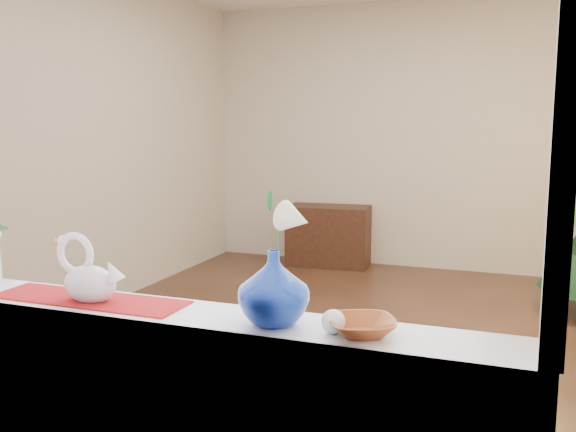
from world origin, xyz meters
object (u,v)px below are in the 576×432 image
object	(u,v)px
swan	(89,270)
paperweight	(333,322)
side_table	(329,236)
amber_dish	(362,328)
blue_vase	(274,282)

from	to	relation	value
swan	paperweight	xyz separation A→B (m)	(0.86, -0.02, -0.08)
swan	side_table	world-z (taller)	swan
paperweight	amber_dish	size ratio (longest dim) A/B	0.43
paperweight	swan	bearing A→B (deg)	178.62
amber_dish	side_table	xyz separation A→B (m)	(-1.51, 4.64, -0.62)
swan	side_table	bearing A→B (deg)	106.91
blue_vase	amber_dish	size ratio (longest dim) A/B	1.57
blue_vase	paperweight	xyz separation A→B (m)	(0.19, -0.02, -0.09)
blue_vase	paperweight	bearing A→B (deg)	-6.61
side_table	blue_vase	bearing A→B (deg)	-79.99
amber_dish	side_table	size ratio (longest dim) A/B	0.20
blue_vase	side_table	bearing A→B (deg)	104.95
paperweight	blue_vase	bearing A→B (deg)	173.39
paperweight	side_table	world-z (taller)	paperweight
swan	blue_vase	xyz separation A→B (m)	(0.67, 0.00, 0.02)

